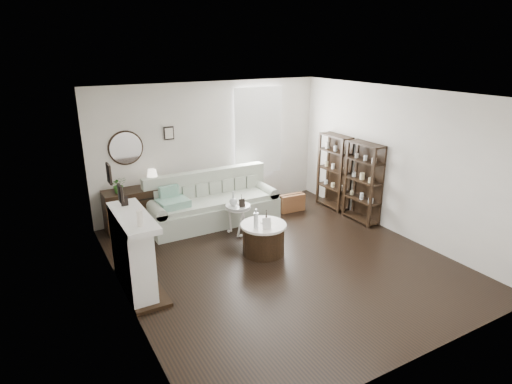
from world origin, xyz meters
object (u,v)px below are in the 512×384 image
dresser (137,209)px  drum_table (263,238)px  sofa (212,206)px  pedestal_table (238,208)px

dresser → drum_table: bearing=-53.0°
sofa → dresser: (-1.40, 0.39, 0.07)m
sofa → dresser: size_ratio=2.16×
drum_table → pedestal_table: size_ratio=1.35×
sofa → pedestal_table: bearing=-77.2°
dresser → drum_table: (1.59, -2.10, -0.13)m
dresser → pedestal_table: bearing=-36.8°
sofa → pedestal_table: sofa is taller
drum_table → pedestal_table: 0.96m
pedestal_table → drum_table: bearing=-89.5°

